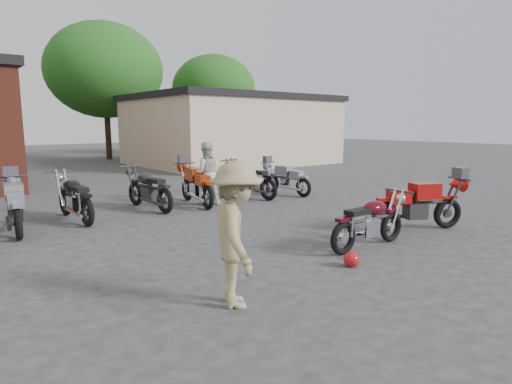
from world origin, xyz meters
TOP-DOWN VIEW (x-y plane):
  - ground at (0.00, 0.00)m, footprint 90.00×90.00m
  - stucco_building at (8.50, 15.00)m, footprint 10.00×8.00m
  - tree_2 at (4.00, 22.00)m, footprint 7.04×7.04m
  - tree_3 at (12.00, 22.00)m, footprint 6.08×6.08m
  - vintage_motorcycle at (0.54, -0.35)m, footprint 1.89×0.66m
  - sportbike at (2.41, -0.20)m, footprint 2.18×1.51m
  - helmet at (-0.55, -0.82)m, footprint 0.30×0.30m
  - person_light at (0.51, 5.10)m, footprint 1.05×0.96m
  - person_tan at (-2.80, -0.83)m, footprint 1.12×1.34m
  - row_bike_1 at (-4.22, 5.01)m, footprint 0.94×2.14m
  - row_bike_2 at (-2.94, 5.32)m, footprint 0.74×2.10m
  - row_bike_3 at (-1.03, 5.49)m, footprint 0.85×2.15m
  - row_bike_4 at (0.28, 5.25)m, footprint 1.04×2.20m
  - row_bike_5 at (2.18, 5.27)m, footprint 0.89×2.17m
  - row_bike_6 at (3.42, 4.96)m, footprint 0.74×1.92m

SIDE VIEW (x-z plane):
  - ground at x=0.00m, z-range 0.00..0.00m
  - helmet at x=-0.55m, z-range 0.00..0.24m
  - vintage_motorcycle at x=0.54m, z-range 0.00..1.09m
  - row_bike_6 at x=3.42m, z-range 0.00..1.09m
  - row_bike_1 at x=-4.22m, z-range 0.00..1.20m
  - row_bike_2 at x=-2.94m, z-range 0.00..1.21m
  - sportbike at x=2.41m, z-range 0.00..1.21m
  - row_bike_3 at x=-1.03m, z-range 0.00..1.22m
  - row_bike_4 at x=0.28m, z-range 0.00..1.22m
  - row_bike_5 at x=2.18m, z-range 0.00..1.22m
  - person_light at x=0.51m, z-range 0.00..1.74m
  - person_tan at x=-2.80m, z-range 0.00..1.80m
  - stucco_building at x=8.50m, z-range 0.00..3.50m
  - tree_3 at x=12.00m, z-range 0.00..7.60m
  - tree_2 at x=4.00m, z-range 0.00..8.80m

